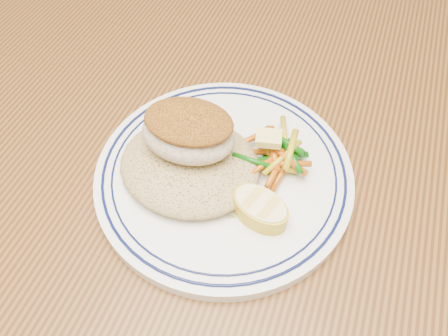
% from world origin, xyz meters
% --- Properties ---
extents(dining_table, '(1.50, 0.90, 0.75)m').
position_xyz_m(dining_table, '(0.00, 0.00, 0.65)').
color(dining_table, '#45260D').
rests_on(dining_table, ground).
extents(plate, '(0.28, 0.28, 0.02)m').
position_xyz_m(plate, '(0.00, -0.02, 0.76)').
color(plate, white).
rests_on(plate, dining_table).
extents(rice_pilaf, '(0.15, 0.13, 0.03)m').
position_xyz_m(rice_pilaf, '(-0.03, -0.03, 0.78)').
color(rice_pilaf, '#9D834E').
rests_on(rice_pilaf, plate).
extents(fish_fillet, '(0.10, 0.08, 0.05)m').
position_xyz_m(fish_fillet, '(-0.03, -0.02, 0.81)').
color(fish_fillet, beige).
rests_on(fish_fillet, rice_pilaf).
extents(vegetable_pile, '(0.09, 0.11, 0.03)m').
position_xyz_m(vegetable_pile, '(0.06, 0.01, 0.78)').
color(vegetable_pile, '#0D530A').
rests_on(vegetable_pile, plate).
extents(butter_pat, '(0.03, 0.03, 0.01)m').
position_xyz_m(butter_pat, '(0.04, 0.01, 0.80)').
color(butter_pat, '#EFDD75').
rests_on(butter_pat, vegetable_pile).
extents(lemon_wedge, '(0.07, 0.07, 0.02)m').
position_xyz_m(lemon_wedge, '(0.06, -0.06, 0.78)').
color(lemon_wedge, gold).
rests_on(lemon_wedge, plate).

